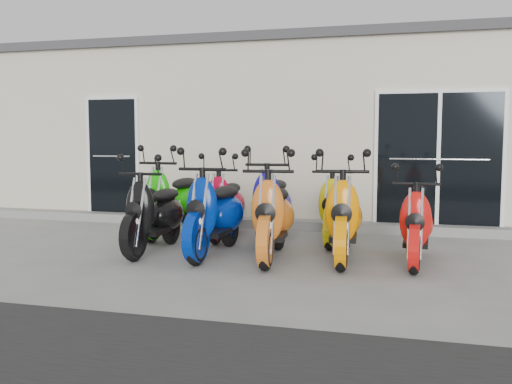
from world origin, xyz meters
The scene contains 15 objects.
ground centered at (0.00, 0.00, 0.00)m, with size 80.00×80.00×0.00m, color gray.
building centered at (0.00, 5.20, 1.60)m, with size 14.00×6.00×3.20m, color beige.
roof_cap centered at (0.00, 5.20, 3.28)m, with size 14.20×6.20×0.16m, color #3F3F42.
front_step centered at (0.00, 2.02, 0.07)m, with size 14.00×0.40×0.15m, color gray.
door_left centered at (-3.20, 2.17, 1.26)m, with size 1.07×0.08×2.22m, color black.
door_right centered at (2.60, 2.17, 1.26)m, with size 2.02×0.08×2.22m, color black.
scooter_front_black centered at (-1.14, -0.43, 0.67)m, with size 0.66×1.82×1.34m, color black, non-canonical shape.
scooter_front_blue centered at (-0.28, -0.40, 0.72)m, with size 0.70×1.94×1.43m, color navy, non-canonical shape.
scooter_front_orange_a centered at (0.51, -0.45, 0.71)m, with size 0.70×1.92×1.42m, color #D0661B, non-canonical shape.
scooter_front_orange_b centered at (1.38, -0.28, 0.71)m, with size 0.70×1.92×1.42m, color orange, non-canonical shape.
scooter_front_red centered at (2.26, -0.27, 0.63)m, with size 0.62×1.70×1.26m, color red, non-canonical shape.
scooter_back_green centered at (-1.41, 0.82, 0.72)m, with size 0.71×1.95×1.44m, color #15B506, non-canonical shape.
scooter_back_red centered at (-0.57, 0.90, 0.66)m, with size 0.65×1.79×1.32m, color #B10323, non-canonical shape.
scooter_back_blue centered at (0.19, 0.83, 0.72)m, with size 0.71×1.95×1.44m, color #150A8D, non-canonical shape.
scooter_back_yellow centered at (1.13, 0.91, 0.66)m, with size 0.65×1.79×1.32m, color #D1BD08, non-canonical shape.
Camera 1 is at (2.19, -7.40, 1.54)m, focal length 40.00 mm.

